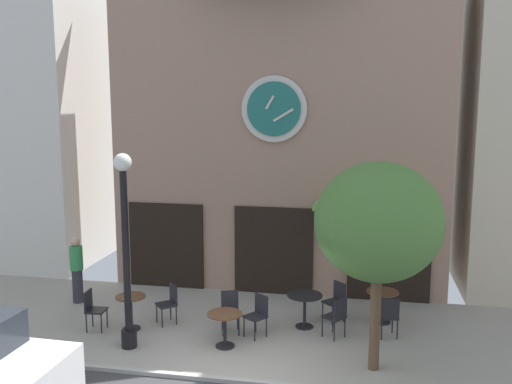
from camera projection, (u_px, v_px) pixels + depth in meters
The scene contains 16 objects.
clock_building at pixel (283, 95), 15.39m from camera, with size 8.81×4.15×9.97m.
neighbor_building_left at pixel (15, 47), 17.79m from camera, with size 5.62×4.88×13.40m.
street_lamp at pixel (126, 251), 11.25m from camera, with size 0.36×0.36×4.00m.
street_tree at pixel (378, 223), 10.18m from camera, with size 2.33×2.10×3.95m.
cafe_table_leftmost at pixel (131, 307), 12.39m from camera, with size 0.66×0.66×0.77m.
cafe_table_near_curb at pixel (225, 323), 11.51m from camera, with size 0.72×0.72×0.72m.
cafe_table_center_right at pixel (305, 303), 12.50m from camera, with size 0.79×0.79×0.76m.
cafe_table_center at pixel (382, 300), 12.77m from camera, with size 0.74×0.74×0.74m.
cafe_chair_facing_wall at pixel (258, 312), 12.05m from camera, with size 0.56×0.56×0.90m.
cafe_chair_corner at pixel (230, 308), 12.28m from camera, with size 0.50×0.50×0.90m.
cafe_chair_outer at pixel (337, 314), 11.92m from camera, with size 0.56×0.56×0.90m.
cafe_chair_near_tree at pixel (93, 307), 12.36m from camera, with size 0.43×0.43×0.90m.
cafe_chair_curbside at pixel (336, 298), 12.90m from camera, with size 0.57×0.57×0.90m.
cafe_chair_right_end at pixel (170, 301), 12.75m from camera, with size 0.56×0.56×0.90m.
cafe_chair_near_lamp at pixel (389, 314), 11.94m from camera, with size 0.49×0.49×0.90m.
pedestrian_green at pixel (77, 269), 14.02m from camera, with size 0.45×0.45×1.67m.
Camera 1 is at (2.13, -9.15, 5.00)m, focal length 39.45 mm.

